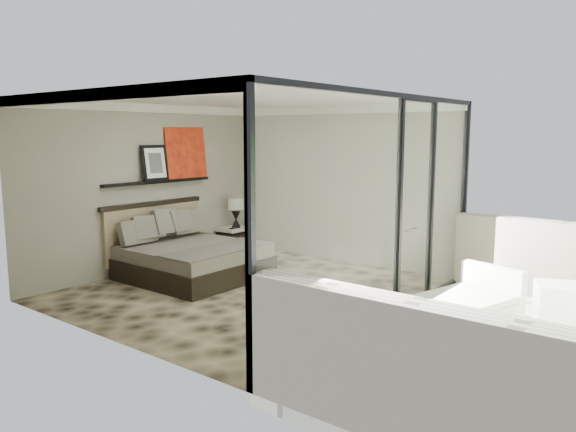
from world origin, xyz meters
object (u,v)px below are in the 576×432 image
Objects in this scene: bed at (189,257)px; lounger at (454,313)px; nightstand at (232,242)px; table_lamp at (236,209)px; ottoman at (559,305)px.

bed is 4.37m from lounger.
lounger reaches higher than nightstand.
bed is 1.93m from table_lamp.
ottoman reaches higher than nightstand.
nightstand is 0.86× the size of table_lamp.
table_lamp is (0.06, 0.05, 0.64)m from nightstand.
bed is 3.91× the size of ottoman.
lounger is at bearing 6.37° from nightstand.
table_lamp is at bearing 109.26° from bed.
ottoman is at bearing 17.52° from nightstand.
ottoman is at bearing 12.75° from bed.
nightstand is 5.23m from lounger.
bed is at bearing -46.14° from nightstand.
ottoman is 0.27× the size of lounger.
table_lamp is at bearing 64.27° from nightstand.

